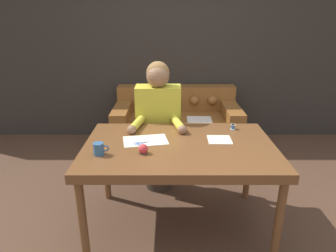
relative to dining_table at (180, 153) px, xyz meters
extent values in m
plane|color=#4C3323|center=(0.11, 0.03, -0.69)|extent=(16.00, 16.00, 0.00)
cube|color=#2D2823|center=(0.11, 2.11, 0.61)|extent=(8.00, 0.06, 2.60)
cube|color=brown|center=(0.00, 0.00, 0.03)|extent=(1.48, 0.95, 0.07)
cylinder|color=brown|center=(-0.68, -0.42, -0.35)|extent=(0.06, 0.06, 0.69)
cylinder|color=brown|center=(0.68, -0.42, -0.35)|extent=(0.06, 0.06, 0.69)
cylinder|color=brown|center=(-0.68, 0.42, -0.35)|extent=(0.06, 0.06, 0.69)
cylinder|color=brown|center=(0.68, 0.42, -0.35)|extent=(0.06, 0.06, 0.69)
cube|color=brown|center=(0.03, 1.62, -0.47)|extent=(1.62, 0.88, 0.44)
cube|color=brown|center=(0.03, 1.95, -0.08)|extent=(1.62, 0.22, 0.34)
cube|color=brown|center=(-0.68, 1.62, -0.39)|extent=(0.20, 0.88, 0.60)
cube|color=brown|center=(0.74, 1.62, -0.39)|extent=(0.20, 0.88, 0.60)
sphere|color=brown|center=(-0.46, 1.82, -0.08)|extent=(0.13, 0.13, 0.13)
sphere|color=brown|center=(-0.22, 1.82, -0.08)|extent=(0.13, 0.13, 0.13)
sphere|color=brown|center=(0.03, 1.82, -0.08)|extent=(0.13, 0.13, 0.13)
sphere|color=brown|center=(0.27, 1.82, -0.08)|extent=(0.13, 0.13, 0.13)
sphere|color=brown|center=(0.52, 1.82, -0.08)|extent=(0.13, 0.13, 0.13)
cube|color=white|center=(0.32, 1.51, -0.25)|extent=(0.32, 0.27, 0.00)
cylinder|color=#33281E|center=(-0.18, 0.64, -0.45)|extent=(0.28, 0.28, 0.48)
cube|color=gold|center=(-0.18, 0.64, 0.09)|extent=(0.43, 0.22, 0.60)
sphere|color=#896042|center=(-0.18, 0.62, 0.48)|extent=(0.21, 0.21, 0.21)
sphere|color=olive|center=(-0.18, 0.65, 0.51)|extent=(0.22, 0.22, 0.22)
cylinder|color=gold|center=(-0.36, 0.38, 0.10)|extent=(0.13, 0.31, 0.07)
sphere|color=#896042|center=(-0.39, 0.23, 0.10)|extent=(0.08, 0.08, 0.08)
cylinder|color=gold|center=(0.00, 0.38, 0.10)|extent=(0.13, 0.31, 0.07)
sphere|color=#896042|center=(0.03, 0.23, 0.10)|extent=(0.08, 0.08, 0.08)
cube|color=beige|center=(-0.27, 0.07, 0.07)|extent=(0.38, 0.28, 0.00)
cube|color=beige|center=(0.33, 0.09, 0.07)|extent=(0.19, 0.19, 0.00)
cube|color=silver|center=(-0.20, 0.07, 0.07)|extent=(0.11, 0.08, 0.00)
cube|color=#2D569E|center=(-0.29, 0.01, 0.07)|extent=(0.07, 0.05, 0.00)
torus|color=#2D569E|center=(-0.32, -0.01, 0.07)|extent=(0.04, 0.04, 0.01)
cube|color=silver|center=(-0.20, 0.05, 0.07)|extent=(0.12, 0.04, 0.00)
cube|color=#2D569E|center=(-0.30, 0.03, 0.07)|extent=(0.08, 0.03, 0.00)
torus|color=#2D569E|center=(-0.34, 0.02, 0.07)|extent=(0.04, 0.04, 0.01)
cylinder|color=silver|center=(-0.26, 0.04, 0.07)|extent=(0.01, 0.01, 0.01)
cylinder|color=#335B84|center=(-0.59, -0.18, 0.11)|extent=(0.08, 0.08, 0.09)
torus|color=#335B84|center=(-0.54, -0.18, 0.12)|extent=(0.05, 0.01, 0.05)
cylinder|color=#3366B2|center=(0.48, 0.33, 0.09)|extent=(0.03, 0.03, 0.04)
cylinder|color=beige|center=(0.48, 0.33, 0.11)|extent=(0.04, 0.04, 0.00)
cylinder|color=beige|center=(0.48, 0.33, 0.07)|extent=(0.04, 0.04, 0.00)
cylinder|color=#4C3828|center=(-0.27, -0.16, 0.08)|extent=(0.06, 0.06, 0.01)
sphere|color=red|center=(-0.27, -0.16, 0.11)|extent=(0.07, 0.07, 0.07)
camera|label=1|loc=(-0.09, -2.13, 1.02)|focal=32.00mm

